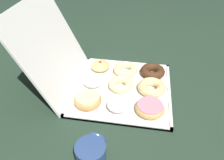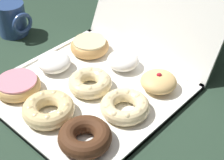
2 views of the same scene
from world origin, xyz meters
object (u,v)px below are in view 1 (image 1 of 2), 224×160
glazed_ring_donut_6 (88,100)px  cruller_donut_5 (126,69)px  pink_frosted_donut_0 (150,108)px  cruller_donut_1 (152,87)px  chocolate_cake_ring_donut_2 (153,71)px  cruller_donut_4 (121,84)px  powdered_filled_donut_3 (118,104)px  powdered_filled_donut_7 (93,81)px  jelly_filled_donut_8 (100,66)px  donut_box (122,88)px  coffee_mug (91,156)px

glazed_ring_donut_6 → cruller_donut_5: bearing=-27.8°
pink_frosted_donut_0 → cruller_donut_5: 0.27m
glazed_ring_donut_6 → cruller_donut_1: bearing=-64.1°
pink_frosted_donut_0 → chocolate_cake_ring_donut_2: (0.25, -0.01, 0.00)m
chocolate_cake_ring_donut_2 → cruller_donut_4: 0.18m
powdered_filled_donut_3 → powdered_filled_donut_7: (0.13, 0.13, -0.00)m
powdered_filled_donut_7 → jelly_filled_donut_8: 0.13m
cruller_donut_5 → pink_frosted_donut_0: bearing=-154.1°
donut_box → jelly_filled_donut_8: (0.13, 0.12, 0.03)m
cruller_donut_4 → coffee_mug: coffee_mug is taller
powdered_filled_donut_3 → powdered_filled_donut_7: 0.19m
coffee_mug → powdered_filled_donut_7: bearing=12.8°
pink_frosted_donut_0 → cruller_donut_4: bearing=45.3°
coffee_mug → cruller_donut_1: bearing=-24.0°
coffee_mug → cruller_donut_4: bearing=-5.7°
cruller_donut_5 → coffee_mug: 0.51m
coffee_mug → jelly_filled_donut_8: bearing=8.9°
glazed_ring_donut_6 → coffee_mug: bearing=-162.9°
cruller_donut_1 → cruller_donut_4: 0.13m
coffee_mug → glazed_ring_donut_6: bearing=17.1°
cruller_donut_1 → jelly_filled_donut_8: bearing=63.6°
cruller_donut_4 → powdered_filled_donut_7: powdered_filled_donut_7 is taller
donut_box → glazed_ring_donut_6: size_ratio=3.73×
glazed_ring_donut_6 → powdered_filled_donut_7: bearing=3.2°
pink_frosted_donut_0 → cruller_donut_1: 0.13m
cruller_donut_1 → coffee_mug: size_ratio=1.10×
cruller_donut_4 → coffee_mug: (-0.39, 0.04, 0.02)m
chocolate_cake_ring_donut_2 → pink_frosted_donut_0: bearing=178.6°
pink_frosted_donut_0 → cruller_donut_5: (0.25, 0.12, 0.00)m
donut_box → cruller_donut_1: bearing=-89.9°
jelly_filled_donut_8 → coffee_mug: coffee_mug is taller
cruller_donut_5 → powdered_filled_donut_7: 0.18m
donut_box → coffee_mug: (-0.39, 0.04, 0.05)m
glazed_ring_donut_6 → jelly_filled_donut_8: size_ratio=1.22×
coffee_mug → powdered_filled_donut_3: bearing=-9.8°
powdered_filled_donut_3 → jelly_filled_donut_8: 0.28m
coffee_mug → donut_box: bearing=-6.5°
powdered_filled_donut_3 → jelly_filled_donut_8: (0.26, 0.12, -0.00)m
powdered_filled_donut_3 → donut_box: bearing=-0.1°
chocolate_cake_ring_donut_2 → powdered_filled_donut_7: 0.29m
chocolate_cake_ring_donut_2 → jelly_filled_donut_8: (0.00, 0.25, 0.00)m
chocolate_cake_ring_donut_2 → coffee_mug: size_ratio=1.04×
cruller_donut_5 → powdered_filled_donut_7: powdered_filled_donut_7 is taller
cruller_donut_5 → donut_box: bearing=178.5°
chocolate_cake_ring_donut_2 → cruller_donut_4: size_ratio=1.03×
cruller_donut_5 → jelly_filled_donut_8: (0.00, 0.13, 0.00)m
glazed_ring_donut_6 → jelly_filled_donut_8: (0.25, -0.00, 0.00)m
pink_frosted_donut_0 → cruller_donut_1: size_ratio=0.95×
cruller_donut_1 → powdered_filled_donut_7: (-0.00, 0.26, 0.00)m
cruller_donut_5 → cruller_donut_1: bearing=-134.1°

